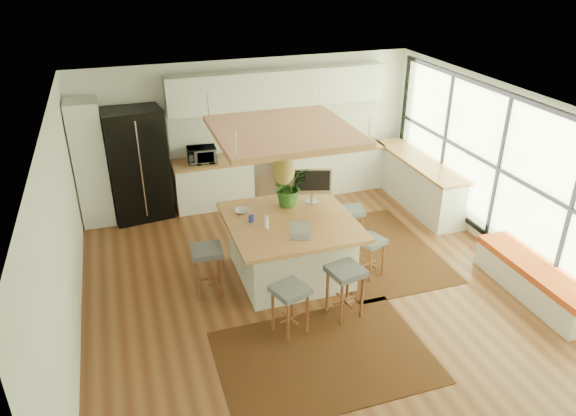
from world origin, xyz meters
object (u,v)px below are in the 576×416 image
object	(u,v)px
monitor	(312,187)
stool_near_left	(290,310)
stool_near_right	(345,293)
island	(290,247)
laptop	(300,230)
stool_right_back	(351,225)
microwave	(202,153)
stool_right_front	(370,254)
island_plant	(289,190)
stool_left_side	(208,271)
fridge	(137,169)

from	to	relation	value
monitor	stool_near_left	bearing A→B (deg)	-101.34
stool_near_left	stool_near_right	size ratio (longest dim) A/B	0.95
island	laptop	distance (m)	0.80
stool_right_back	microwave	size ratio (longest dim) A/B	1.26
island	stool_right_front	bearing A→B (deg)	-20.01
stool_near_left	laptop	distance (m)	1.13
stool_near_right	laptop	xyz separation A→B (m)	(-0.41, 0.66, 0.70)
monitor	microwave	world-z (taller)	monitor
stool_near_left	stool_right_back	xyz separation A→B (m)	(1.70, 1.88, 0.00)
stool_right_front	microwave	size ratio (longest dim) A/B	1.20
island_plant	stool_right_front	bearing A→B (deg)	-42.36
laptop	island_plant	world-z (taller)	island_plant
stool_left_side	laptop	world-z (taller)	laptop
fridge	stool_right_back	bearing A→B (deg)	-41.59
stool_right_front	stool_right_back	size ratio (longest dim) A/B	0.95
island	laptop	size ratio (longest dim) A/B	6.08
stool_near_left	island_plant	bearing A→B (deg)	72.25
monitor	stool_right_front	bearing A→B (deg)	-37.76
stool_near_left	stool_near_right	distance (m)	0.83
stool_right_front	island_plant	bearing A→B (deg)	137.64
laptop	island_plant	size ratio (longest dim) A/B	0.48
fridge	island_plant	size ratio (longest dim) A/B	3.26
island	monitor	xyz separation A→B (m)	(0.51, 0.47, 0.72)
stool_near_left	stool_right_front	world-z (taller)	stool_near_left
island_plant	microwave	bearing A→B (deg)	113.40
stool_right_front	stool_right_back	xyz separation A→B (m)	(0.11, 0.96, 0.00)
laptop	monitor	xyz separation A→B (m)	(0.55, 1.01, 0.14)
fridge	stool_near_right	world-z (taller)	fridge
stool_near_right	stool_right_front	distance (m)	1.10
microwave	island_plant	distance (m)	2.42
stool_right_back	island	bearing A→B (deg)	-156.36
stool_near_right	stool_left_side	size ratio (longest dim) A/B	1.01
laptop	island_plant	distance (m)	1.06
monitor	island_plant	distance (m)	0.37
stool_left_side	fridge	bearing A→B (deg)	104.12
stool_near_right	stool_right_front	size ratio (longest dim) A/B	1.18
stool_near_right	island_plant	distance (m)	1.90
fridge	stool_right_front	bearing A→B (deg)	-52.72
stool_right_front	stool_left_side	size ratio (longest dim) A/B	0.85
island	stool_left_side	world-z (taller)	island
fridge	island_plant	distance (m)	3.12
island	stool_right_back	bearing A→B (deg)	23.64
fridge	laptop	xyz separation A→B (m)	(1.96, -3.30, 0.12)
monitor	stool_right_back	bearing A→B (deg)	23.09
monitor	island_plant	world-z (taller)	monitor
stool_right_front	island_plant	size ratio (longest dim) A/B	1.00
stool_near_left	microwave	distance (m)	4.14
fridge	island	bearing A→B (deg)	-61.44
stool_right_back	stool_left_side	size ratio (longest dim) A/B	0.90
stool_near_left	island_plant	world-z (taller)	island_plant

